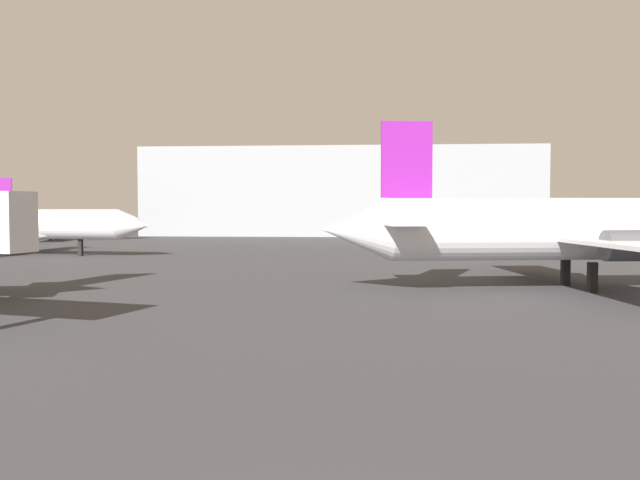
{
  "coord_description": "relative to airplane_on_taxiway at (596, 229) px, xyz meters",
  "views": [
    {
      "loc": [
        0.84,
        -9.6,
        5.16
      ],
      "look_at": [
        -3.8,
        40.21,
        2.73
      ],
      "focal_mm": 40.58,
      "sensor_mm": 36.0,
      "label": 1
    }
  ],
  "objects": [
    {
      "name": "airplane_far_right",
      "position": [
        -61.58,
        57.7,
        -0.6
      ],
      "size": [
        23.95,
        21.54,
        9.16
      ],
      "rotation": [
        0.0,
        0.0,
        0.15
      ],
      "color": "#B2BCCC",
      "rests_on": "ground_plane"
    },
    {
      "name": "terminal_building",
      "position": [
        -20.59,
        83.13,
        3.7
      ],
      "size": [
        66.22,
        26.01,
        14.74
      ],
      "primitive_type": "cube",
      "color": "#999EA3",
      "rests_on": "ground_plane"
    },
    {
      "name": "airplane_on_taxiway",
      "position": [
        0.0,
        0.0,
        0.0
      ],
      "size": [
        34.44,
        25.48,
        10.15
      ],
      "rotation": [
        0.0,
        0.0,
        0.17
      ],
      "color": "white",
      "rests_on": "ground_plane"
    },
    {
      "name": "airplane_far_left",
      "position": [
        -51.65,
        25.69,
        -0.54
      ],
      "size": [
        30.67,
        21.39,
        10.08
      ],
      "rotation": [
        0.0,
        0.0,
        -0.11
      ],
      "color": "white",
      "rests_on": "ground_plane"
    }
  ]
}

